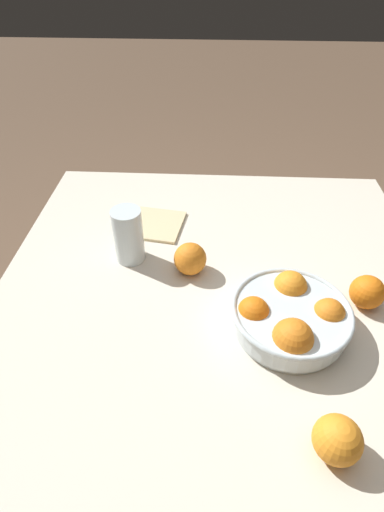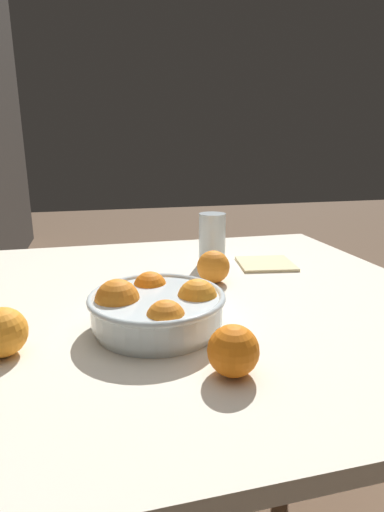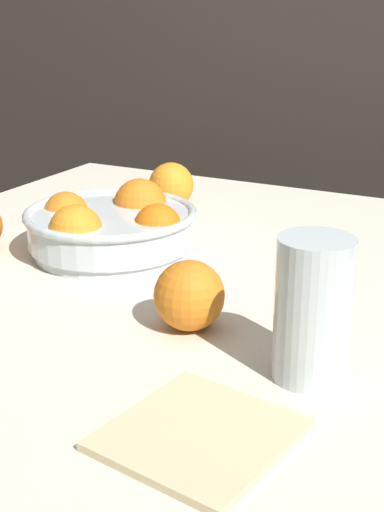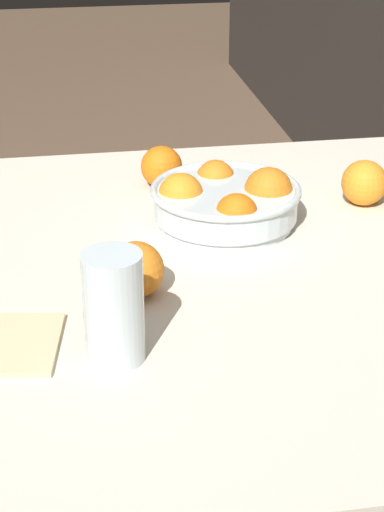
# 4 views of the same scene
# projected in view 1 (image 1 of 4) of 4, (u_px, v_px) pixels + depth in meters

# --- Properties ---
(ground_plane) EXTENTS (12.00, 12.00, 0.00)m
(ground_plane) POSITION_uv_depth(u_px,v_px,m) (209.00, 436.00, 1.41)
(ground_plane) COLOR brown
(dining_table) EXTENTS (1.08, 1.17, 0.71)m
(dining_table) POSITION_uv_depth(u_px,v_px,m) (216.00, 315.00, 1.00)
(dining_table) COLOR beige
(dining_table) RESTS_ON ground_plane
(fruit_bowl) EXTENTS (0.26, 0.26, 0.10)m
(fruit_bowl) POSITION_uv_depth(u_px,v_px,m) (290.00, 317.00, 0.85)
(fruit_bowl) COLOR silver
(fruit_bowl) RESTS_ON dining_table
(juice_glass) EXTENTS (0.08, 0.08, 0.15)m
(juice_glass) POSITION_uv_depth(u_px,v_px,m) (129.00, 238.00, 1.02)
(juice_glass) COLOR #F4A314
(juice_glass) RESTS_ON dining_table
(orange_loose_near_bowl) EXTENTS (0.08, 0.08, 0.08)m
(orange_loose_near_bowl) POSITION_uv_depth(u_px,v_px,m) (337.00, 440.00, 0.65)
(orange_loose_near_bowl) COLOR orange
(orange_loose_near_bowl) RESTS_ON dining_table
(orange_loose_front) EXTENTS (0.08, 0.08, 0.08)m
(orange_loose_front) POSITION_uv_depth(u_px,v_px,m) (190.00, 259.00, 0.99)
(orange_loose_front) COLOR orange
(orange_loose_front) RESTS_ON dining_table
(orange_loose_aside) EXTENTS (0.08, 0.08, 0.08)m
(orange_loose_aside) POSITION_uv_depth(u_px,v_px,m) (367.00, 292.00, 0.91)
(orange_loose_aside) COLOR orange
(orange_loose_aside) RESTS_ON dining_table
(napkin) EXTENTS (0.17, 0.17, 0.01)m
(napkin) POSITION_uv_depth(u_px,v_px,m) (157.00, 224.00, 1.17)
(napkin) COLOR beige
(napkin) RESTS_ON dining_table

